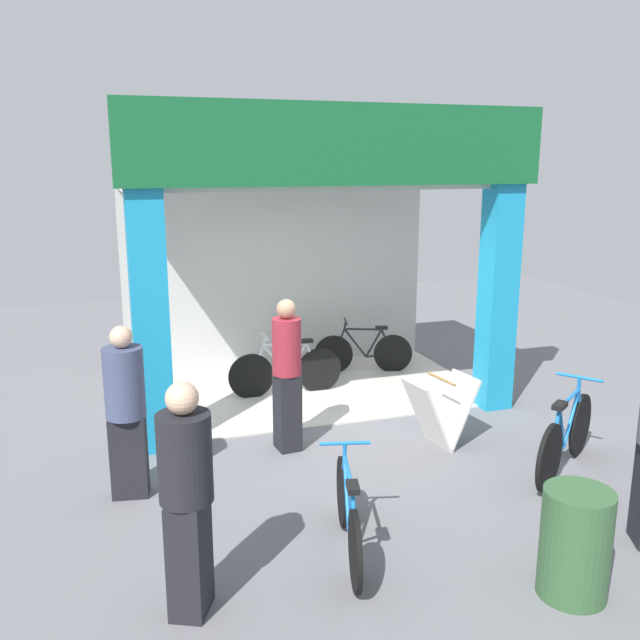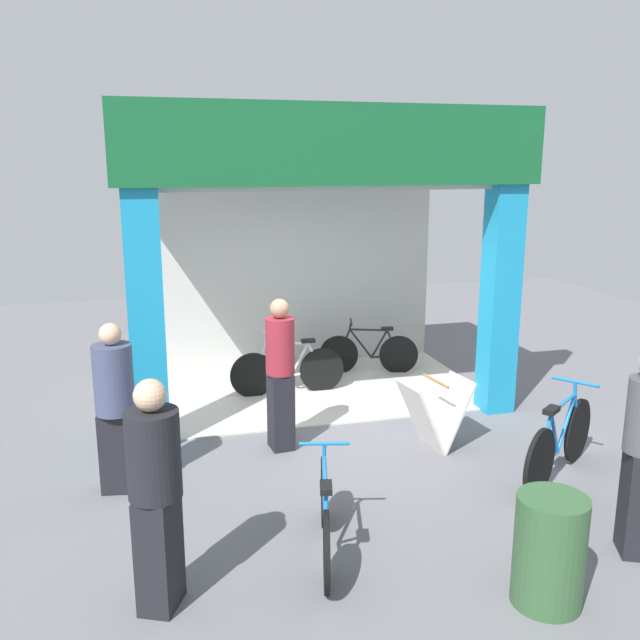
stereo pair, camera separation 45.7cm
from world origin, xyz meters
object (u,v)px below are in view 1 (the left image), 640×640
Objects in this scene: bicycle_parked_1 at (566,437)px; trash_bin at (575,543)px; pedestrian_1 at (287,374)px; pedestrian_3 at (126,409)px; bicycle_inside_0 at (286,371)px; bicycle_inside_1 at (364,352)px; bicycle_parked_0 at (348,515)px; pedestrian_0 at (187,496)px; sandwich_board_sign at (440,412)px.

bicycle_parked_1 reaches higher than trash_bin.
bicycle_parked_1 is at bearing 54.00° from trash_bin.
pedestrian_1 is 1.02× the size of pedestrian_3.
trash_bin is (1.27, -3.16, -0.45)m from pedestrian_1.
pedestrian_1 is at bearing -105.08° from bicycle_inside_0.
bicycle_parked_1 is at bearing -56.86° from bicycle_inside_0.
bicycle_parked_0 is (-1.93, -4.47, 0.02)m from bicycle_inside_1.
bicycle_parked_0 is at bearing -98.23° from bicycle_inside_0.
pedestrian_0 reaches higher than pedestrian_3.
bicycle_inside_1 is at bearing 56.08° from pedestrian_0.
pedestrian_0 is 1.02× the size of pedestrian_3.
bicycle_inside_1 is 1.01× the size of bicycle_parked_1.
trash_bin is (-0.35, -2.72, 0.02)m from sandwich_board_sign.
trash_bin is (0.81, -4.88, 0.07)m from bicycle_inside_0.
pedestrian_1 is at bearing 150.29° from bicycle_parked_1.
sandwich_board_sign is 0.47× the size of pedestrian_0.
bicycle_parked_1 is 4.09m from pedestrian_0.
pedestrian_0 is (-3.92, -1.04, 0.51)m from bicycle_parked_1.
bicycle_inside_1 is at bearing 84.18° from trash_bin.
pedestrian_0 is 1.94m from pedestrian_3.
bicycle_parked_0 is at bearing -113.32° from bicycle_inside_1.
bicycle_parked_0 is 2.21m from pedestrian_1.
bicycle_parked_1 is at bearing -47.92° from sandwich_board_sign.
pedestrian_3 is (-1.61, 1.58, 0.52)m from bicycle_parked_0.
pedestrian_0 is at bearing -113.92° from bicycle_inside_0.
bicycle_parked_1 is at bearing -79.55° from bicycle_inside_1.
bicycle_parked_1 is 0.83× the size of pedestrian_0.
trash_bin reaches higher than bicycle_inside_1.
pedestrian_0 is at bearing -146.07° from sandwich_board_sign.
trash_bin is (-0.56, -5.48, 0.09)m from bicycle_inside_1.
bicycle_inside_1 is 0.85× the size of pedestrian_1.
bicycle_parked_0 reaches higher than bicycle_inside_1.
bicycle_parked_0 is 0.89× the size of pedestrian_1.
pedestrian_3 reaches higher than sandwich_board_sign.
bicycle_inside_0 is 1.96× the size of sandwich_board_sign.
pedestrian_0 is at bearing 165.64° from trash_bin.
bicycle_parked_0 is (-0.56, -3.86, -0.01)m from bicycle_inside_0.
bicycle_parked_1 is at bearing -11.66° from pedestrian_3.
trash_bin is (2.67, -0.68, -0.48)m from pedestrian_0.
bicycle_inside_1 is 0.86× the size of pedestrian_3.
sandwich_board_sign is (1.72, 1.70, 0.06)m from bicycle_parked_0.
bicycle_parked_1 is 0.85× the size of pedestrian_3.
pedestrian_1 is (0.10, 2.15, 0.52)m from bicycle_parked_0.
bicycle_inside_0 is 0.93× the size of pedestrian_1.
bicycle_inside_0 is 1.10× the size of bicycle_inside_1.
pedestrian_3 is (-3.53, -2.89, 0.54)m from bicycle_inside_1.
pedestrian_1 reaches higher than bicycle_parked_1.
pedestrian_3 is (-3.33, -0.12, 0.47)m from sandwich_board_sign.
bicycle_inside_0 is 0.95× the size of pedestrian_3.
pedestrian_1 is (1.40, 2.48, -0.03)m from pedestrian_0.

